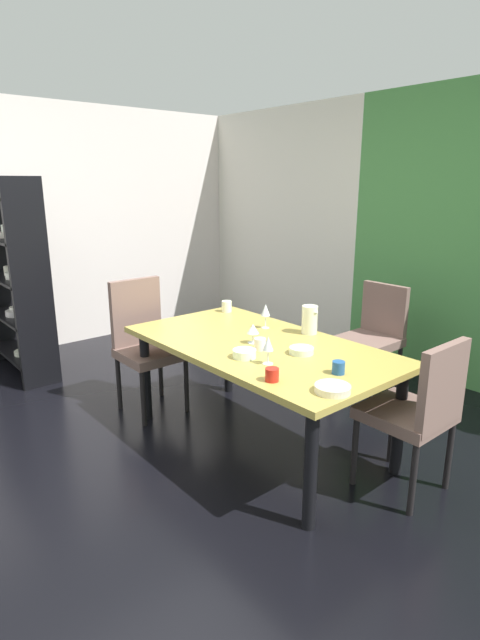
{
  "coord_description": "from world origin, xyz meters",
  "views": [
    {
      "loc": [
        2.55,
        -1.54,
        1.74
      ],
      "look_at": [
        0.11,
        0.52,
        0.85
      ],
      "focal_mm": 28.0,
      "sensor_mm": 36.0,
      "label": 1
    }
  ],
  "objects": [
    {
      "name": "ground_plane",
      "position": [
        0.0,
        0.0,
        -0.01
      ],
      "size": [
        5.68,
        5.33,
        0.02
      ],
      "primitive_type": "cube",
      "color": "black"
    },
    {
      "name": "back_panel_interior",
      "position": [
        -1.68,
        2.62,
        1.27
      ],
      "size": [
        2.31,
        0.1,
        2.53
      ],
      "primitive_type": "cube",
      "color": "silver",
      "rests_on": "ground_plane"
    },
    {
      "name": "left_interior_panel",
      "position": [
        -2.79,
        0.0,
        1.27
      ],
      "size": [
        0.1,
        5.33,
        2.53
      ],
      "primitive_type": "cube",
      "color": "silver",
      "rests_on": "ground_plane"
    },
    {
      "name": "dining_table",
      "position": [
        0.26,
        0.56,
        0.64
      ],
      "size": [
        1.84,
        0.99,
        0.72
      ],
      "color": "#AF9845",
      "rests_on": "ground_plane"
    },
    {
      "name": "chair_right_far",
      "position": [
        1.25,
        0.85,
        0.53
      ],
      "size": [
        0.44,
        0.44,
        0.93
      ],
      "rotation": [
        0.0,
        0.0,
        1.57
      ],
      "color": "#73574F",
      "rests_on": "ground_plane"
    },
    {
      "name": "chair_head_far",
      "position": [
        0.24,
        1.87,
        0.53
      ],
      "size": [
        0.44,
        0.44,
        0.92
      ],
      "rotation": [
        0.0,
        0.0,
        3.14
      ],
      "color": "#73574F",
      "rests_on": "ground_plane"
    },
    {
      "name": "chair_left_near",
      "position": [
        -0.74,
        0.27,
        0.56
      ],
      "size": [
        0.45,
        0.44,
        1.02
      ],
      "rotation": [
        0.0,
        0.0,
        -1.57
      ],
      "color": "#73574F",
      "rests_on": "ground_plane"
    },
    {
      "name": "display_shelf",
      "position": [
        -2.18,
        -0.23,
        0.89
      ],
      "size": [
        1.02,
        0.33,
        1.78
      ],
      "color": "black",
      "rests_on": "ground_plane"
    },
    {
      "name": "wine_glass_east",
      "position": [
        0.23,
        0.53,
        0.81
      ],
      "size": [
        0.08,
        0.08,
        0.13
      ],
      "color": "silver",
      "rests_on": "dining_table"
    },
    {
      "name": "wine_glass_right",
      "position": [
        0.03,
        0.82,
        0.85
      ],
      "size": [
        0.07,
        0.07,
        0.18
      ],
      "color": "silver",
      "rests_on": "dining_table"
    },
    {
      "name": "wine_glass_left",
      "position": [
        0.58,
        0.33,
        0.84
      ],
      "size": [
        0.06,
        0.06,
        0.17
      ],
      "color": "silver",
      "rests_on": "dining_table"
    },
    {
      "name": "serving_bowl_south",
      "position": [
        0.41,
        0.3,
        0.75
      ],
      "size": [
        0.14,
        0.14,
        0.05
      ],
      "primitive_type": "cylinder",
      "color": "white",
      "rests_on": "dining_table"
    },
    {
      "name": "serving_bowl_west",
      "position": [
        0.58,
        0.61,
        0.74
      ],
      "size": [
        0.15,
        0.15,
        0.04
      ],
      "primitive_type": "cylinder",
      "color": "silver",
      "rests_on": "dining_table"
    },
    {
      "name": "serving_bowl_near_window",
      "position": [
        1.08,
        0.31,
        0.74
      ],
      "size": [
        0.18,
        0.18,
        0.04
      ],
      "primitive_type": "cylinder",
      "color": "beige",
      "rests_on": "dining_table"
    },
    {
      "name": "cup_near_shelf",
      "position": [
        0.36,
        0.47,
        0.76
      ],
      "size": [
        0.07,
        0.07,
        0.08
      ],
      "primitive_type": "cylinder",
      "color": "white",
      "rests_on": "dining_table"
    },
    {
      "name": "cup_front",
      "position": [
        -0.51,
        0.91,
        0.76
      ],
      "size": [
        0.08,
        0.08,
        0.09
      ],
      "primitive_type": "cylinder",
      "color": "white",
      "rests_on": "dining_table"
    },
    {
      "name": "cup_center",
      "position": [
        0.94,
        0.53,
        0.76
      ],
      "size": [
        0.07,
        0.07,
        0.07
      ],
      "primitive_type": "cylinder",
      "color": "#204E8A",
      "rests_on": "dining_table"
    },
    {
      "name": "cup_north",
      "position": [
        0.78,
        0.18,
        0.76
      ],
      "size": [
        0.07,
        0.07,
        0.07
      ],
      "primitive_type": "cylinder",
      "color": "red",
      "rests_on": "dining_table"
    },
    {
      "name": "pitcher_corner",
      "position": [
        0.33,
        0.97,
        0.82
      ],
      "size": [
        0.12,
        0.11,
        0.2
      ],
      "color": "#ECECCA",
      "rests_on": "dining_table"
    }
  ]
}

